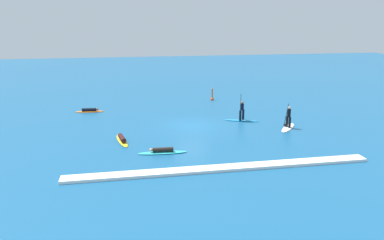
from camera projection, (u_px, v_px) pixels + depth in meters
The scene contains 8 objects.
ground_plane at pixel (192, 126), 32.06m from camera, with size 120.00×120.00×0.00m, color #195684.
surfer_on_white_board at pixel (288, 123), 31.27m from camera, with size 2.43×2.81×2.05m.
surfer_on_teal_board at pixel (162, 151), 25.50m from camera, with size 3.31×0.79×0.41m.
surfer_on_orange_board at pixel (90, 111), 36.74m from camera, with size 2.74×0.89×0.39m.
surfer_on_yellow_board at pixel (122, 139), 28.00m from camera, with size 1.12×3.21×0.43m.
surfer_on_blue_board at pixel (242, 115), 33.45m from camera, with size 3.03×1.69×2.35m.
marker_buoy at pixel (212, 98), 42.01m from camera, with size 0.39×0.39×1.39m.
wave_crest at pixel (222, 168), 22.77m from camera, with size 18.64×0.90×0.18m, color white.
Camera 1 is at (-5.72, -30.31, 8.79)m, focal length 35.61 mm.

